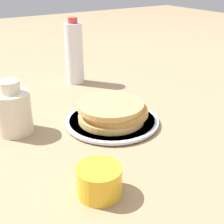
{
  "coord_description": "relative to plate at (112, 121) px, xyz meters",
  "views": [
    {
      "loc": [
        0.41,
        0.62,
        0.38
      ],
      "look_at": [
        0.01,
        0.01,
        0.03
      ],
      "focal_mm": 50.0,
      "sensor_mm": 36.0,
      "label": 1
    }
  ],
  "objects": [
    {
      "name": "juice_glass",
      "position": [
        0.17,
        0.22,
        0.02
      ],
      "size": [
        0.08,
        0.08,
        0.06
      ],
      "color": "yellow",
      "rests_on": "ground_plane"
    },
    {
      "name": "pancake_stack",
      "position": [
        0.0,
        0.0,
        0.03
      ],
      "size": [
        0.18,
        0.18,
        0.05
      ],
      "color": "#E2B566",
      "rests_on": "plate"
    },
    {
      "name": "ground_plane",
      "position": [
        -0.01,
        -0.01,
        -0.01
      ],
      "size": [
        4.0,
        4.0,
        0.0
      ],
      "primitive_type": "plane",
      "color": "#9E7F5B"
    },
    {
      "name": "water_bottle_near",
      "position": [
        -0.07,
        -0.34,
        0.1
      ],
      "size": [
        0.06,
        0.06,
        0.22
      ],
      "color": "white",
      "rests_on": "ground_plane"
    },
    {
      "name": "plate",
      "position": [
        0.0,
        0.0,
        0.0
      ],
      "size": [
        0.25,
        0.25,
        0.01
      ],
      "color": "silver",
      "rests_on": "ground_plane"
    },
    {
      "name": "cream_jug",
      "position": [
        0.23,
        -0.1,
        0.05
      ],
      "size": [
        0.09,
        0.09,
        0.13
      ],
      "color": "beige",
      "rests_on": "ground_plane"
    }
  ]
}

